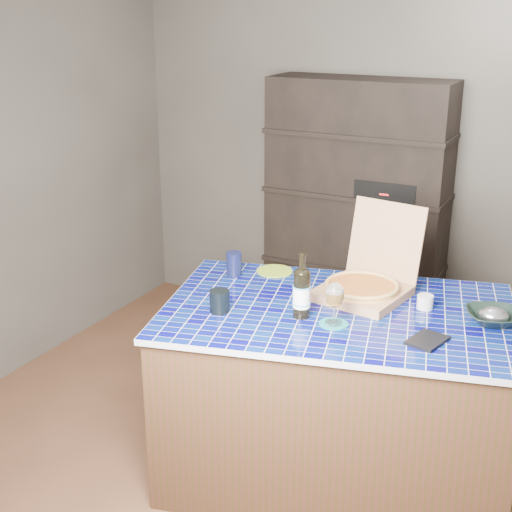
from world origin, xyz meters
The scene contains 14 objects.
room centered at (0.00, 0.00, 1.25)m, with size 3.50×3.50×3.50m.
shelving_unit centered at (0.00, 1.53, 0.90)m, with size 1.20×0.41×1.80m.
kitchen_island centered at (0.46, -0.03, 0.45)m, with size 1.83×1.39×0.89m.
pizza_box centered at (0.52, 0.18, 0.95)m, with size 0.46×0.53×0.43m.
mead_bottle centered at (0.34, -0.18, 1.01)m, with size 0.08×0.08×0.31m.
teal_trivet centered at (0.51, -0.20, 0.90)m, with size 0.13×0.13×0.01m, color #166E73.
wine_glass centered at (0.51, -0.20, 1.03)m, with size 0.09×0.09×0.20m.
tumbler centered at (-0.02, -0.30, 0.95)m, with size 0.09×0.09×0.10m, color black.
dvd_case centered at (0.92, -0.18, 0.90)m, with size 0.13×0.18×0.01m, color black.
bowl centered at (1.14, 0.15, 0.92)m, with size 0.24×0.24×0.06m, color black.
foil_contents centered at (1.14, 0.15, 0.93)m, with size 0.14×0.11×0.06m, color #A9AAB4.
white_jar centered at (0.82, 0.17, 0.93)m, with size 0.08×0.08×0.07m, color silver.
navy_cup centered at (-0.19, 0.14, 0.96)m, with size 0.08×0.08×0.13m, color black.
green_trivet centered at (-0.02, 0.29, 0.90)m, with size 0.19×0.19×0.01m, color olive.
Camera 1 is at (1.51, -2.94, 2.25)m, focal length 50.00 mm.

